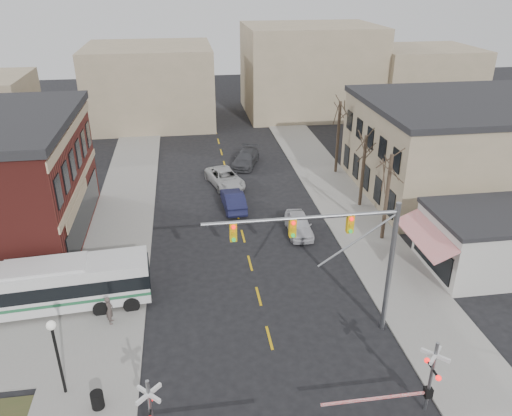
{
  "coord_description": "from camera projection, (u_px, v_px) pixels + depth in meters",
  "views": [
    {
      "loc": [
        -4.0,
        -19.78,
        18.7
      ],
      "look_at": [
        0.67,
        11.65,
        3.5
      ],
      "focal_mm": 35.0,
      "sensor_mm": 36.0,
      "label": 1
    }
  ],
  "objects": [
    {
      "name": "car_c",
      "position": [
        225.0,
        178.0,
        47.52
      ],
      "size": [
        3.91,
        6.01,
        1.54
      ],
      "primitive_type": "imported",
      "rotation": [
        0.0,
        0.0,
        0.26
      ],
      "color": "#B3B3B3",
      "rests_on": "ground"
    },
    {
      "name": "traffic_signal_mast",
      "position": [
        343.0,
        245.0,
        25.95
      ],
      "size": [
        10.22,
        0.3,
        8.0
      ],
      "color": "gray",
      "rests_on": "ground"
    },
    {
      "name": "tan_building",
      "position": [
        475.0,
        146.0,
        45.17
      ],
      "size": [
        20.3,
        15.3,
        8.5
      ],
      "color": "gray",
      "rests_on": "ground"
    },
    {
      "name": "tree_east_c",
      "position": [
        338.0,
        137.0,
        49.3
      ],
      "size": [
        0.28,
        0.28,
        7.2
      ],
      "color": "#382B21",
      "rests_on": "sidewalk_east"
    },
    {
      "name": "rr_crossing_east",
      "position": [
        422.0,
        379.0,
        22.56
      ],
      "size": [
        5.6,
        1.36,
        4.0
      ],
      "color": "gray",
      "rests_on": "ground"
    },
    {
      "name": "pedestrian_near",
      "position": [
        110.0,
        310.0,
        28.7
      ],
      "size": [
        0.45,
        0.66,
        1.77
      ],
      "primitive_type": "imported",
      "rotation": [
        0.0,
        0.0,
        1.6
      ],
      "color": "#504440",
      "rests_on": "sidewalk_west"
    },
    {
      "name": "car_a",
      "position": [
        299.0,
        224.0,
        38.88
      ],
      "size": [
        1.97,
        4.53,
        1.52
      ],
      "primitive_type": "imported",
      "rotation": [
        0.0,
        0.0,
        -0.04
      ],
      "color": "silver",
      "rests_on": "ground"
    },
    {
      "name": "transit_bus",
      "position": [
        48.0,
        286.0,
        29.63
      ],
      "size": [
        11.99,
        3.51,
        3.04
      ],
      "color": "silver",
      "rests_on": "ground"
    },
    {
      "name": "pedestrian_far",
      "position": [
        78.0,
        288.0,
        30.67
      ],
      "size": [
        1.07,
        0.96,
        1.82
      ],
      "primitive_type": "imported",
      "rotation": [
        0.0,
        0.0,
        0.36
      ],
      "color": "#2B2E4C",
      "rests_on": "sidewalk_west"
    },
    {
      "name": "trash_bin",
      "position": [
        97.0,
        400.0,
        23.29
      ],
      "size": [
        0.6,
        0.6,
        0.86
      ],
      "primitive_type": "cylinder",
      "color": "black",
      "rests_on": "sidewalk_west"
    },
    {
      "name": "tree_east_b",
      "position": [
        363.0,
        171.0,
        42.33
      ],
      "size": [
        0.28,
        0.28,
        6.3
      ],
      "color": "#382B21",
      "rests_on": "sidewalk_east"
    },
    {
      "name": "sidewalk_east",
      "position": [
        338.0,
        197.0,
        45.33
      ],
      "size": [
        5.0,
        60.0,
        0.12
      ],
      "primitive_type": "cube",
      "color": "gray",
      "rests_on": "ground"
    },
    {
      "name": "car_d",
      "position": [
        246.0,
        158.0,
        52.51
      ],
      "size": [
        3.81,
        5.69,
        1.53
      ],
      "primitive_type": "imported",
      "rotation": [
        0.0,
        0.0,
        -0.35
      ],
      "color": "#393A3E",
      "rests_on": "ground"
    },
    {
      "name": "tree_east_a",
      "position": [
        387.0,
        198.0,
        36.84
      ],
      "size": [
        0.28,
        0.28,
        6.75
      ],
      "color": "#382B21",
      "rests_on": "sidewalk_east"
    },
    {
      "name": "car_b",
      "position": [
        233.0,
        200.0,
        42.9
      ],
      "size": [
        1.94,
        4.95,
        1.6
      ],
      "primitive_type": "imported",
      "rotation": [
        0.0,
        0.0,
        3.19
      ],
      "color": "#171839",
      "rests_on": "ground"
    },
    {
      "name": "sidewalk_west",
      "position": [
        125.0,
        210.0,
        42.81
      ],
      "size": [
        5.0,
        60.0,
        0.12
      ],
      "primitive_type": "cube",
      "color": "gray",
      "rests_on": "ground"
    },
    {
      "name": "ground",
      "position": [
        276.0,
        363.0,
        26.25
      ],
      "size": [
        160.0,
        160.0,
        0.0
      ],
      "primitive_type": "plane",
      "color": "black",
      "rests_on": "ground"
    },
    {
      "name": "awning_shop",
      "position": [
        490.0,
        241.0,
        33.68
      ],
      "size": [
        9.74,
        6.2,
        4.3
      ],
      "color": "beige",
      "rests_on": "ground"
    },
    {
      "name": "street_lamp",
      "position": [
        55.0,
        343.0,
        23.0
      ],
      "size": [
        0.44,
        0.44,
        4.26
      ],
      "color": "black",
      "rests_on": "sidewalk_west"
    }
  ]
}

